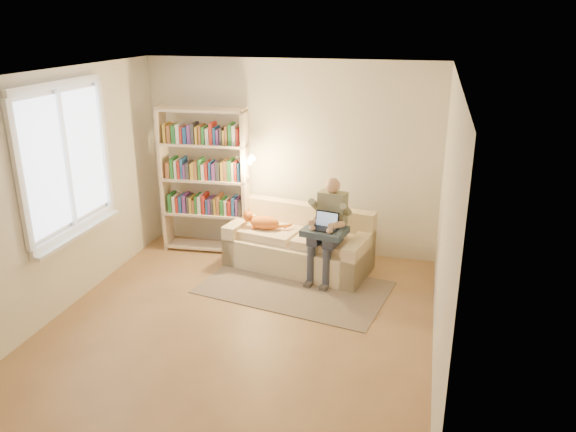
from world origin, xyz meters
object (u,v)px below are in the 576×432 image
(person, at_px, (329,223))
(laptop, at_px, (320,223))
(cat, at_px, (265,222))
(bookshelf, at_px, (205,174))
(sofa, at_px, (300,246))

(person, height_order, laptop, person)
(laptop, bearing_deg, cat, 171.30)
(person, height_order, bookshelf, bookshelf)
(sofa, distance_m, bookshelf, 1.62)
(cat, bearing_deg, bookshelf, 175.41)
(laptop, distance_m, bookshelf, 1.82)
(laptop, bearing_deg, person, 55.79)
(sofa, distance_m, person, 0.64)
(person, relative_size, laptop, 3.80)
(cat, bearing_deg, person, -1.72)
(person, distance_m, bookshelf, 1.89)
(bookshelf, bearing_deg, cat, -20.08)
(sofa, relative_size, bookshelf, 0.98)
(sofa, height_order, laptop, laptop)
(sofa, relative_size, person, 1.54)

